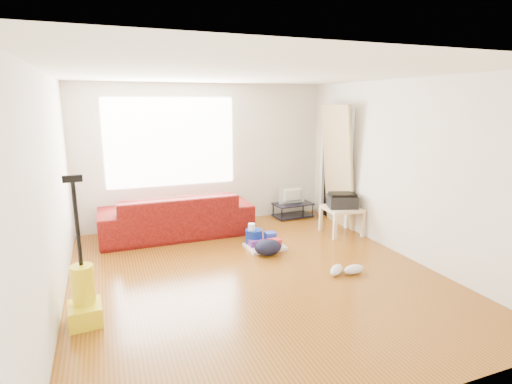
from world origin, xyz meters
name	(u,v)px	position (x,y,z in m)	size (l,w,h in m)	color
room	(256,177)	(0.07, 0.15, 1.25)	(4.51, 5.01, 2.51)	#613D0D
sofa	(177,235)	(-0.65, 1.95, 0.00)	(2.45, 0.96, 0.72)	#370505
tv_stand	(293,210)	(1.63, 2.22, 0.15)	(0.75, 0.46, 0.27)	black
tv	(293,195)	(1.63, 2.22, 0.43)	(0.53, 0.07, 0.31)	black
side_table	(342,211)	(1.95, 1.03, 0.39)	(0.60, 0.60, 0.46)	beige
printer	(342,200)	(1.95, 1.03, 0.58)	(0.55, 0.48, 0.24)	black
bucket	(254,246)	(0.36, 1.00, 0.00)	(0.26, 0.26, 0.26)	navy
toilet_paper	(252,235)	(0.33, 1.01, 0.18)	(0.11, 0.11, 0.10)	white
cleaning_tray	(266,244)	(0.50, 0.86, 0.06)	(0.58, 0.47, 0.20)	silver
backpack	(268,255)	(0.42, 0.58, 0.00)	(0.41, 0.33, 0.22)	black
sneakers	(345,270)	(1.09, -0.40, 0.06)	(0.53, 0.29, 0.12)	silver
vacuum	(84,296)	(-2.00, -0.44, 0.28)	(0.33, 0.38, 1.50)	yellow
door_panel	(335,225)	(2.13, 1.49, 0.00)	(0.04, 0.86, 2.15)	tan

